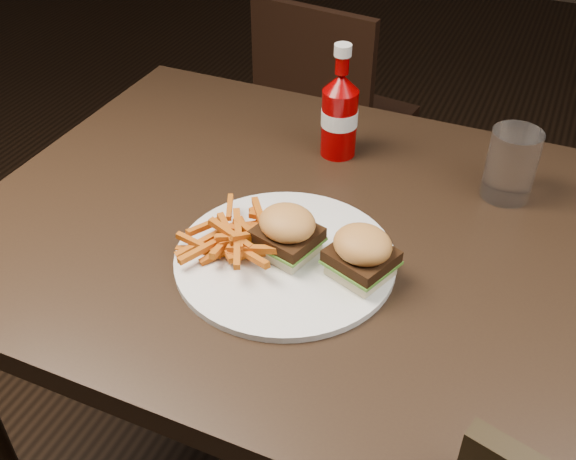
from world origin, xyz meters
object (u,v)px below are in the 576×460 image
at_px(dining_table, 355,245).
at_px(plate, 285,258).
at_px(tumbler, 511,166).
at_px(chair_far, 337,121).
at_px(ketchup_bottle, 339,123).

relative_size(dining_table, plate, 3.75).
bearing_deg(tumbler, dining_table, -133.33).
relative_size(plate, tumbler, 2.56).
height_order(dining_table, chair_far, dining_table).
height_order(chair_far, ketchup_bottle, ketchup_bottle).
distance_m(dining_table, plate, 0.13).
height_order(dining_table, tumbler, tumbler).
distance_m(dining_table, tumbler, 0.28).
relative_size(chair_far, tumbler, 2.88).
height_order(plate, tumbler, tumbler).
height_order(chair_far, plate, plate).
height_order(dining_table, plate, plate).
bearing_deg(plate, tumbler, 48.52).
xyz_separation_m(dining_table, chair_far, (-0.34, 0.87, -0.30)).
height_order(plate, ketchup_bottle, ketchup_bottle).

